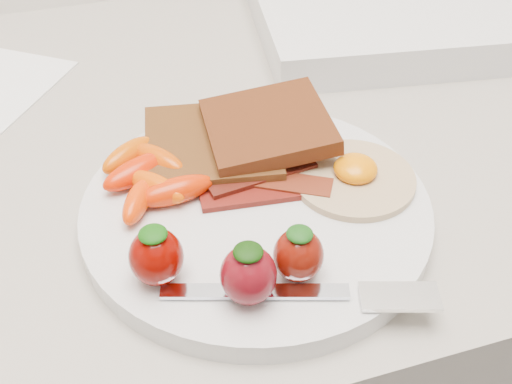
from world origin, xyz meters
name	(u,v)px	position (x,y,z in m)	size (l,w,h in m)	color
plate	(256,210)	(0.03, 1.56, 0.91)	(0.27, 0.27, 0.02)	silver
toast_lower	(211,145)	(0.01, 1.63, 0.93)	(0.11, 0.11, 0.01)	black
toast_upper	(267,126)	(0.06, 1.62, 0.94)	(0.10, 0.10, 0.01)	black
fried_egg	(354,176)	(0.11, 1.56, 0.92)	(0.13, 0.13, 0.02)	beige
bacon_strips	(265,183)	(0.04, 1.57, 0.92)	(0.11, 0.07, 0.01)	#460502
baby_carrots	(150,176)	(-0.05, 1.60, 0.93)	(0.09, 0.11, 0.02)	red
strawberries	(230,262)	(-0.01, 1.48, 0.94)	(0.13, 0.07, 0.05)	#660400
fork	(320,294)	(0.04, 1.46, 0.92)	(0.18, 0.08, 0.00)	silver
appliance	(403,8)	(0.29, 1.83, 0.92)	(0.34, 0.27, 0.04)	silver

